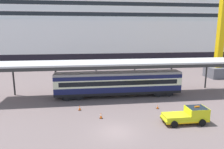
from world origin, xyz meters
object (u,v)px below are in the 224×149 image
(service_truck, at_px, (189,115))
(traffic_cone_near, at_px, (158,107))
(traffic_cone_mid, at_px, (80,108))
(cruise_ship, at_px, (75,23))
(train_carriage, at_px, (118,83))
(traffic_cone_far, at_px, (101,116))

(service_truck, distance_m, traffic_cone_near, 5.37)
(service_truck, bearing_deg, traffic_cone_near, 112.04)
(traffic_cone_near, relative_size, traffic_cone_mid, 0.85)
(traffic_cone_mid, bearing_deg, traffic_cone_near, -4.25)
(traffic_cone_near, bearing_deg, cruise_ship, 104.29)
(cruise_ship, relative_size, train_carriage, 7.66)
(cruise_ship, height_order, train_carriage, cruise_ship)
(train_carriage, xyz_separation_m, service_truck, (6.51, -11.15, -1.31))
(cruise_ship, distance_m, traffic_cone_near, 53.66)
(service_truck, xyz_separation_m, traffic_cone_near, (-2.00, 4.94, -0.70))
(train_carriage, xyz_separation_m, traffic_cone_far, (-3.57, -8.52, -1.94))
(traffic_cone_mid, bearing_deg, cruise_ship, 92.45)
(traffic_cone_far, bearing_deg, traffic_cone_mid, 130.44)
(cruise_ship, height_order, service_truck, cruise_ship)
(cruise_ship, relative_size, traffic_cone_mid, 221.91)
(traffic_cone_near, distance_m, traffic_cone_mid, 10.76)
(cruise_ship, bearing_deg, train_carriage, -79.32)
(train_carriage, bearing_deg, traffic_cone_near, -53.99)
(service_truck, height_order, traffic_cone_far, service_truck)
(cruise_ship, distance_m, traffic_cone_far, 54.53)
(traffic_cone_mid, bearing_deg, train_carriage, 41.02)
(train_carriage, distance_m, traffic_cone_far, 9.44)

